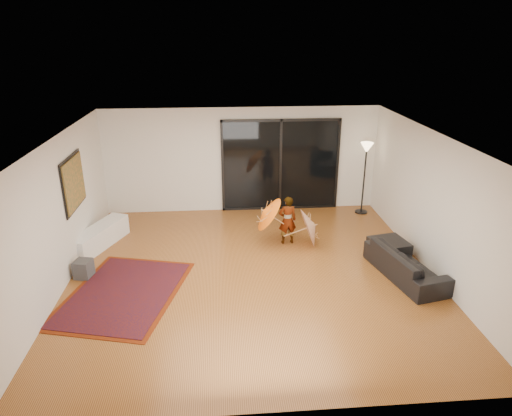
{
  "coord_description": "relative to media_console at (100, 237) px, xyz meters",
  "views": [
    {
      "loc": [
        -0.56,
        -7.85,
        4.47
      ],
      "look_at": [
        0.14,
        0.74,
        1.1
      ],
      "focal_mm": 32.0,
      "sensor_mm": 36.0,
      "label": 1
    }
  ],
  "objects": [
    {
      "name": "ottoman",
      "position": [
        6.15,
        -1.06,
        -0.03
      ],
      "size": [
        0.81,
        0.81,
        0.4
      ],
      "primitive_type": "cube",
      "rotation": [
        0.0,
        0.0,
        0.19
      ],
      "color": "black",
      "rests_on": "floor"
    },
    {
      "name": "speaker",
      "position": [
        0.0,
        -1.36,
        -0.06
      ],
      "size": [
        0.37,
        0.37,
        0.35
      ],
      "primitive_type": "cube",
      "rotation": [
        0.0,
        0.0,
        -0.23
      ],
      "color": "#424244",
      "rests_on": "floor"
    },
    {
      "name": "sofa",
      "position": [
        6.2,
        -1.84,
        0.05
      ],
      "size": [
        1.13,
        2.02,
        0.56
      ],
      "primitive_type": "imported",
      "rotation": [
        0.0,
        0.0,
        1.78
      ],
      "color": "black",
      "rests_on": "floor"
    },
    {
      "name": "painting",
      "position": [
        -0.21,
        -0.51,
        1.42
      ],
      "size": [
        0.04,
        1.28,
        1.08
      ],
      "color": "black",
      "rests_on": "wall_left"
    },
    {
      "name": "floor",
      "position": [
        3.25,
        -1.51,
        -0.23
      ],
      "size": [
        7.0,
        7.0,
        0.0
      ],
      "primitive_type": "plane",
      "color": "#A2632C",
      "rests_on": "ground"
    },
    {
      "name": "media_console",
      "position": [
        0.0,
        0.0,
        0.0
      ],
      "size": [
        1.02,
        1.7,
        0.46
      ],
      "primitive_type": "cube",
      "rotation": [
        0.0,
        0.0,
        -0.39
      ],
      "color": "white",
      "rests_on": "floor"
    },
    {
      "name": "floor_lamp",
      "position": [
        6.35,
        1.5,
        1.24
      ],
      "size": [
        0.32,
        0.32,
        1.86
      ],
      "color": "black",
      "rests_on": "floor"
    },
    {
      "name": "wall_right",
      "position": [
        6.75,
        -1.51,
        1.12
      ],
      "size": [
        0.0,
        7.0,
        7.0
      ],
      "primitive_type": "plane",
      "rotation": [
        1.57,
        0.0,
        -1.57
      ],
      "color": "silver",
      "rests_on": "floor"
    },
    {
      "name": "wall_back",
      "position": [
        3.25,
        1.99,
        1.12
      ],
      "size": [
        7.0,
        0.0,
        7.0
      ],
      "primitive_type": "plane",
      "rotation": [
        1.57,
        0.0,
        0.0
      ],
      "color": "silver",
      "rests_on": "floor"
    },
    {
      "name": "sliding_door",
      "position": [
        4.25,
        1.96,
        0.97
      ],
      "size": [
        3.06,
        0.07,
        2.4
      ],
      "color": "black",
      "rests_on": "wall_back"
    },
    {
      "name": "ceiling",
      "position": [
        3.25,
        -1.51,
        2.47
      ],
      "size": [
        7.0,
        7.0,
        0.0
      ],
      "primitive_type": "plane",
      "rotation": [
        3.14,
        0.0,
        0.0
      ],
      "color": "white",
      "rests_on": "wall_back"
    },
    {
      "name": "child",
      "position": [
        4.14,
        -0.16,
        0.32
      ],
      "size": [
        0.43,
        0.3,
        1.1
      ],
      "primitive_type": "imported",
      "rotation": [
        0.0,
        0.0,
        3.24
      ],
      "color": "#999999",
      "rests_on": "floor"
    },
    {
      "name": "persian_rug",
      "position": [
        0.87,
        -2.04,
        -0.22
      ],
      "size": [
        2.47,
        3.01,
        0.02
      ],
      "rotation": [
        0.0,
        0.0,
        -0.25
      ],
      "color": "#5F1E08",
      "rests_on": "floor"
    },
    {
      "name": "wall_front",
      "position": [
        3.25,
        -5.01,
        1.12
      ],
      "size": [
        7.0,
        0.0,
        7.0
      ],
      "primitive_type": "plane",
      "rotation": [
        -1.57,
        0.0,
        0.0
      ],
      "color": "silver",
      "rests_on": "floor"
    },
    {
      "name": "parasol_orange",
      "position": [
        3.59,
        -0.21,
        0.5
      ],
      "size": [
        0.62,
        0.82,
        0.87
      ],
      "rotation": [
        0.0,
        -0.94,
        0.0
      ],
      "color": "orange",
      "rests_on": "child"
    },
    {
      "name": "wall_left",
      "position": [
        -0.25,
        -1.51,
        1.12
      ],
      "size": [
        0.0,
        7.0,
        7.0
      ],
      "primitive_type": "plane",
      "rotation": [
        1.57,
        0.0,
        1.57
      ],
      "color": "silver",
      "rests_on": "floor"
    },
    {
      "name": "parasol_white",
      "position": [
        4.74,
        -0.31,
        0.27
      ],
      "size": [
        0.53,
        0.88,
        0.92
      ],
      "rotation": [
        0.0,
        1.23,
        0.0
      ],
      "color": "beige",
      "rests_on": "floor"
    }
  ]
}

